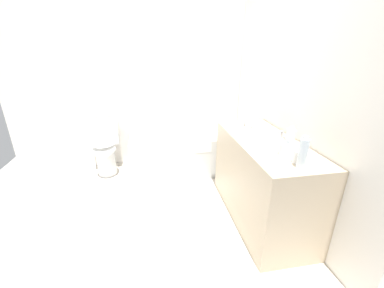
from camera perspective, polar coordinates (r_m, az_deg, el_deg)
ground_plane at (r=2.88m, az=-12.26°, el=-14.74°), size 4.12×4.12×0.00m
wall_back_tiled at (r=3.65m, az=-13.32°, el=14.12°), size 3.52×0.10×2.48m
wall_right_mirror at (r=2.76m, az=21.47°, el=10.95°), size 0.10×2.89×2.48m
bathtub at (r=3.53m, az=-0.74°, el=-1.40°), size 1.63×0.73×1.20m
toilet at (r=3.60m, az=-19.83°, el=-0.73°), size 0.41×0.54×0.77m
vanity_counter at (r=2.59m, az=16.16°, el=-8.20°), size 0.58×1.37×0.87m
sink_basin at (r=2.43m, az=16.22°, el=1.73°), size 0.32×0.32×0.05m
sink_faucet at (r=2.52m, az=20.12°, el=2.15°), size 0.12×0.15×0.07m
water_bottle_0 at (r=2.70m, az=14.76°, el=5.29°), size 0.06×0.06×0.19m
water_bottle_1 at (r=1.91m, az=24.63°, el=-1.99°), size 0.07×0.07×0.24m
water_bottle_2 at (r=2.76m, az=13.17°, el=5.71°), size 0.07×0.07×0.19m
water_bottle_3 at (r=2.18m, az=22.04°, el=0.82°), size 0.07×0.07×0.22m
water_bottle_4 at (r=2.90m, az=13.31°, el=6.84°), size 0.07×0.07×0.22m
drinking_glass_0 at (r=2.25m, az=19.77°, el=0.12°), size 0.07×0.07×0.08m
drinking_glass_1 at (r=2.00m, az=23.58°, el=-2.85°), size 0.06×0.06×0.10m
drinking_glass_2 at (r=2.11m, az=20.77°, el=-1.23°), size 0.07×0.07×0.09m
drinking_glass_3 at (r=2.84m, az=12.40°, el=5.35°), size 0.07×0.07×0.09m
bath_mat at (r=3.11m, az=-1.45°, el=-11.05°), size 0.66×0.44×0.01m
toilet_paper_roll at (r=3.79m, az=-22.76°, el=-5.68°), size 0.11×0.11×0.11m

